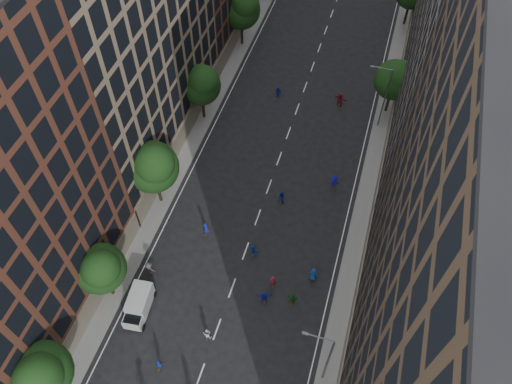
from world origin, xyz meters
TOP-DOWN VIEW (x-y plane):
  - ground at (0.00, 40.00)m, footprint 240.00×240.00m
  - sidewalk_left at (-12.00, 47.50)m, footprint 4.00×105.00m
  - sidewalk_right at (12.00, 47.50)m, footprint 4.00×105.00m
  - bldg_left_b at (-19.00, 35.00)m, footprint 14.00×26.00m
  - bldg_right_a at (19.00, 15.00)m, footprint 14.00×30.00m
  - bldg_right_b at (19.00, 44.00)m, footprint 14.00×28.00m
  - tree_left_0 at (-11.01, 3.85)m, footprint 5.20×5.20m
  - tree_left_1 at (-11.02, 13.86)m, footprint 4.80×4.80m
  - tree_left_2 at (-10.99, 25.83)m, footprint 5.60×5.60m
  - tree_left_3 at (-11.02, 39.85)m, footprint 5.00×5.00m
  - tree_left_4 at (-11.00, 55.84)m, footprint 5.40×5.40m
  - tree_right_a at (11.38, 47.85)m, footprint 5.00×5.00m
  - streetlamp_near at (10.37, 12.00)m, footprint 2.64×0.22m
  - streetlamp_far at (10.37, 45.00)m, footprint 2.64×0.22m
  - cargo_van at (-7.81, 13.18)m, footprint 2.46×4.48m
  - skater_4 at (-3.70, 8.58)m, footprint 1.01×0.59m
  - skater_5 at (3.48, 17.66)m, footprint 1.57×0.99m
  - skater_7 at (3.79, 19.57)m, footprint 0.70×0.59m
  - skater_8 at (-0.58, 12.53)m, footprint 0.81×0.66m
  - skater_9 at (-8.50, 17.16)m, footprint 1.24×0.77m
  - skater_10 at (6.17, 18.21)m, footprint 1.11×0.51m
  - skater_11 at (0.92, 22.37)m, footprint 1.50×0.71m
  - skater_12 at (7.54, 21.38)m, footprint 1.02×0.76m
  - skater_13 at (-4.68, 23.31)m, footprint 0.81×0.68m
  - skater_14 at (1.92, 29.80)m, footprint 0.99×0.85m
  - skater_15 at (7.14, 33.55)m, footprint 1.33×0.89m
  - skater_16 at (-2.97, 46.26)m, footprint 1.12×0.51m
  - skater_17 at (5.16, 47.39)m, footprint 1.86×1.04m

SIDE VIEW (x-z plane):
  - ground at x=0.00m, z-range 0.00..0.00m
  - sidewalk_left at x=-12.00m, z-range 0.00..0.15m
  - sidewalk_right at x=12.00m, z-range 0.00..0.15m
  - skater_11 at x=0.92m, z-range 0.00..1.56m
  - skater_8 at x=-0.58m, z-range 0.00..1.58m
  - skater_4 at x=-3.70m, z-range 0.00..1.61m
  - skater_5 at x=3.48m, z-range 0.00..1.62m
  - skater_7 at x=3.79m, z-range 0.00..1.63m
  - skater_14 at x=1.92m, z-range 0.00..1.78m
  - skater_9 at x=-8.50m, z-range 0.00..1.84m
  - skater_10 at x=6.17m, z-range 0.00..1.86m
  - skater_16 at x=-2.97m, z-range 0.00..1.88m
  - skater_12 at x=7.54m, z-range 0.00..1.89m
  - skater_13 at x=-4.68m, z-range 0.00..1.90m
  - skater_17 at x=5.16m, z-range 0.00..1.91m
  - skater_15 at x=7.14m, z-range 0.00..1.93m
  - cargo_van at x=-7.81m, z-range 0.06..2.35m
  - streetlamp_near at x=10.37m, z-range 0.64..9.70m
  - streetlamp_far at x=10.37m, z-range 0.64..9.70m
  - tree_left_1 at x=-11.02m, z-range 1.45..9.66m
  - tree_right_a at x=11.38m, z-range 1.43..9.83m
  - tree_left_3 at x=-11.02m, z-range 1.53..10.11m
  - tree_left_0 at x=-11.01m, z-range 1.54..10.37m
  - tree_left_4 at x=-11.00m, z-range 1.56..10.63m
  - tree_left_2 at x=-10.99m, z-range 1.63..11.08m
  - bldg_right_b at x=19.00m, z-range 0.00..33.00m
  - bldg_left_b at x=-19.00m, z-range 0.00..34.00m
  - bldg_right_a at x=19.00m, z-range 0.00..36.00m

